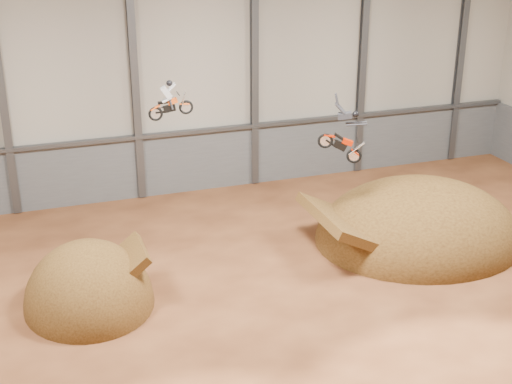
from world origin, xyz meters
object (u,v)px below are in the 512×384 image
takeoff_ramp (90,304)px  landing_ramp (417,239)px  fmx_rider_a (171,97)px  fmx_rider_b (337,129)px

takeoff_ramp → landing_ramp: bearing=3.4°
fmx_rider_a → fmx_rider_b: (7.23, -0.78, -1.83)m
landing_ramp → fmx_rider_a: bearing=174.9°
fmx_rider_a → fmx_rider_b: size_ratio=0.66×
takeoff_ramp → fmx_rider_a: (4.22, 1.99, 7.84)m
takeoff_ramp → fmx_rider_b: 12.98m
landing_ramp → fmx_rider_b: fmx_rider_b is taller
fmx_rider_a → takeoff_ramp: bearing=-151.2°
takeoff_ramp → landing_ramp: (15.91, 0.95, 0.00)m
takeoff_ramp → fmx_rider_a: 9.13m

